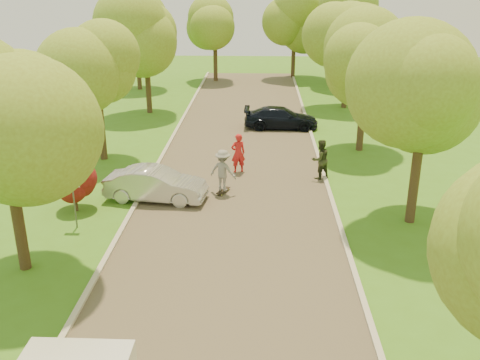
# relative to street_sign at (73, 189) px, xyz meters

# --- Properties ---
(ground) EXTENTS (100.00, 100.00, 0.00)m
(ground) POSITION_rel_street_sign_xyz_m (5.80, -4.00, -1.56)
(ground) COLOR #41771C
(ground) RESTS_ON ground
(road) EXTENTS (8.00, 60.00, 0.01)m
(road) POSITION_rel_street_sign_xyz_m (5.80, 4.00, -1.56)
(road) COLOR #4C4438
(road) RESTS_ON ground
(curb_left) EXTENTS (0.18, 60.00, 0.12)m
(curb_left) POSITION_rel_street_sign_xyz_m (1.75, 4.00, -1.50)
(curb_left) COLOR #B2AD9E
(curb_left) RESTS_ON ground
(curb_right) EXTENTS (0.18, 60.00, 0.12)m
(curb_right) POSITION_rel_street_sign_xyz_m (9.85, 4.00, -1.50)
(curb_right) COLOR #B2AD9E
(curb_right) RESTS_ON ground
(street_sign) EXTENTS (0.55, 0.06, 2.17)m
(street_sign) POSITION_rel_street_sign_xyz_m (0.00, 0.00, 0.00)
(street_sign) COLOR #59595E
(street_sign) RESTS_ON ground
(red_shrub) EXTENTS (1.70, 1.70, 1.95)m
(red_shrub) POSITION_rel_street_sign_xyz_m (-0.50, 1.50, -0.47)
(red_shrub) COLOR #382619
(red_shrub) RESTS_ON ground
(tree_l_mida) EXTENTS (4.71, 4.60, 7.39)m
(tree_l_mida) POSITION_rel_street_sign_xyz_m (-0.50, -3.00, 3.61)
(tree_l_mida) COLOR #382619
(tree_l_mida) RESTS_ON ground
(tree_l_midb) EXTENTS (4.30, 4.20, 6.62)m
(tree_l_midb) POSITION_rel_street_sign_xyz_m (-1.01, 8.00, 3.02)
(tree_l_midb) COLOR #382619
(tree_l_midb) RESTS_ON ground
(tree_l_far) EXTENTS (4.92, 4.80, 7.79)m
(tree_l_far) POSITION_rel_street_sign_xyz_m (-0.59, 18.00, 3.90)
(tree_l_far) COLOR #382619
(tree_l_far) RESTS_ON ground
(tree_r_mida) EXTENTS (5.13, 5.00, 7.95)m
(tree_r_mida) POSITION_rel_street_sign_xyz_m (12.82, 1.00, 3.97)
(tree_r_mida) COLOR #382619
(tree_r_mida) RESTS_ON ground
(tree_r_midb) EXTENTS (4.51, 4.40, 7.01)m
(tree_r_midb) POSITION_rel_street_sign_xyz_m (12.40, 10.00, 3.32)
(tree_r_midb) COLOR #382619
(tree_r_midb) RESTS_ON ground
(tree_r_far) EXTENTS (5.33, 5.20, 8.34)m
(tree_r_far) POSITION_rel_street_sign_xyz_m (13.03, 20.00, 4.27)
(tree_r_far) COLOR #382619
(tree_r_far) RESTS_ON ground
(tree_bg_a) EXTENTS (5.12, 5.00, 7.72)m
(tree_bg_a) POSITION_rel_street_sign_xyz_m (-2.98, 26.00, 3.75)
(tree_bg_a) COLOR #382619
(tree_bg_a) RESTS_ON ground
(tree_bg_b) EXTENTS (5.12, 5.00, 7.95)m
(tree_bg_b) POSITION_rel_street_sign_xyz_m (14.02, 28.00, 3.97)
(tree_bg_b) COLOR #382619
(tree_bg_b) RESTS_ON ground
(tree_bg_c) EXTENTS (4.92, 4.80, 7.33)m
(tree_bg_c) POSITION_rel_street_sign_xyz_m (3.01, 30.00, 3.46)
(tree_bg_c) COLOR #382619
(tree_bg_c) RESTS_ON ground
(tree_bg_d) EXTENTS (5.12, 5.00, 7.72)m
(tree_bg_d) POSITION_rel_street_sign_xyz_m (10.02, 32.00, 3.75)
(tree_bg_d) COLOR #382619
(tree_bg_d) RESTS_ON ground
(silver_sedan) EXTENTS (4.37, 2.00, 1.39)m
(silver_sedan) POSITION_rel_street_sign_xyz_m (2.50, 2.74, -0.87)
(silver_sedan) COLOR #BBBCC1
(silver_sedan) RESTS_ON ground
(dark_sedan) EXTENTS (4.54, 1.91, 1.31)m
(dark_sedan) POSITION_rel_street_sign_xyz_m (8.10, 14.26, -0.91)
(dark_sedan) COLOR black
(dark_sedan) RESTS_ON ground
(longboard) EXTENTS (0.60, 0.97, 0.11)m
(longboard) POSITION_rel_street_sign_xyz_m (5.25, 3.60, -1.46)
(longboard) COLOR black
(longboard) RESTS_ON ground
(skateboarder) EXTENTS (1.35, 1.08, 1.84)m
(skateboarder) POSITION_rel_street_sign_xyz_m (5.25, 3.60, -0.53)
(skateboarder) COLOR gray
(skateboarder) RESTS_ON longboard
(person_striped) EXTENTS (0.81, 0.66, 1.91)m
(person_striped) POSITION_rel_street_sign_xyz_m (5.79, 6.26, -0.61)
(person_striped) COLOR red
(person_striped) RESTS_ON ground
(person_olive) EXTENTS (1.14, 1.06, 1.86)m
(person_olive) POSITION_rel_street_sign_xyz_m (9.60, 5.55, -0.63)
(person_olive) COLOR #2C331E
(person_olive) RESTS_ON ground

